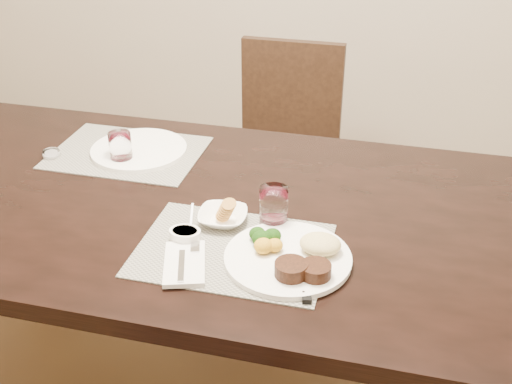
% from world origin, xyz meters
% --- Properties ---
extents(dining_table, '(2.00, 1.00, 0.75)m').
position_xyz_m(dining_table, '(0.00, 0.00, 0.67)').
color(dining_table, black).
rests_on(dining_table, ground).
extents(chair_far, '(0.42, 0.42, 0.90)m').
position_xyz_m(chair_far, '(0.00, 0.93, 0.50)').
color(chair_far, black).
rests_on(chair_far, ground).
extents(placemat_near, '(0.46, 0.34, 0.00)m').
position_xyz_m(placemat_near, '(0.10, -0.20, 0.75)').
color(placemat_near, gray).
rests_on(placemat_near, dining_table).
extents(placemat_far, '(0.46, 0.34, 0.00)m').
position_xyz_m(placemat_far, '(-0.36, 0.23, 0.75)').
color(placemat_far, gray).
rests_on(placemat_far, dining_table).
extents(dinner_plate, '(0.30, 0.30, 0.05)m').
position_xyz_m(dinner_plate, '(0.26, -0.21, 0.77)').
color(dinner_plate, white).
rests_on(dinner_plate, placemat_near).
extents(napkin_fork, '(0.14, 0.19, 0.02)m').
position_xyz_m(napkin_fork, '(0.01, -0.29, 0.76)').
color(napkin_fork, silver).
rests_on(napkin_fork, placemat_near).
extents(steak_knife, '(0.05, 0.25, 0.01)m').
position_xyz_m(steak_knife, '(0.30, -0.28, 0.76)').
color(steak_knife, silver).
rests_on(steak_knife, placemat_near).
extents(cracker_bowl, '(0.14, 0.14, 0.06)m').
position_xyz_m(cracker_bowl, '(0.05, -0.09, 0.77)').
color(cracker_bowl, white).
rests_on(cracker_bowl, placemat_near).
extents(sauce_ramekin, '(0.08, 0.12, 0.06)m').
position_xyz_m(sauce_ramekin, '(-0.02, -0.19, 0.77)').
color(sauce_ramekin, white).
rests_on(sauce_ramekin, placemat_near).
extents(wine_glass_near, '(0.07, 0.07, 0.10)m').
position_xyz_m(wine_glass_near, '(0.17, -0.06, 0.80)').
color(wine_glass_near, white).
rests_on(wine_glass_near, placemat_near).
extents(far_plate, '(0.30, 0.30, 0.01)m').
position_xyz_m(far_plate, '(-0.33, 0.24, 0.76)').
color(far_plate, white).
rests_on(far_plate, placemat_far).
extents(wine_glass_far, '(0.07, 0.07, 0.09)m').
position_xyz_m(wine_glass_far, '(-0.35, 0.17, 0.80)').
color(wine_glass_far, white).
rests_on(wine_glass_far, placemat_far).
extents(salt_cellar, '(0.05, 0.05, 0.02)m').
position_xyz_m(salt_cellar, '(-0.58, 0.14, 0.76)').
color(salt_cellar, white).
rests_on(salt_cellar, dining_table).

